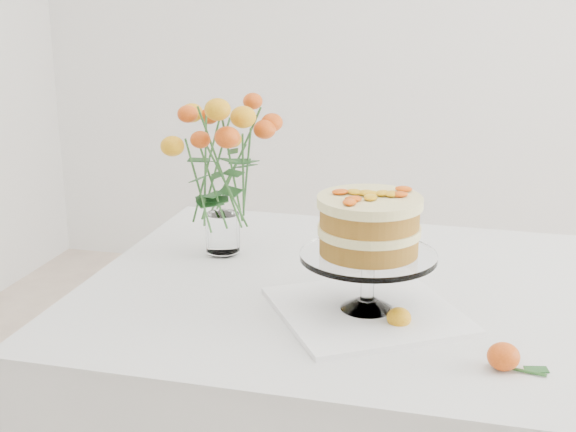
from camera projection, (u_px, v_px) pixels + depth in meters
table at (436, 332)px, 1.61m from camera, size 1.43×0.93×0.76m
napkin at (367, 311)px, 1.49m from camera, size 0.44×0.44×0.01m
cake_stand at (369, 231)px, 1.45m from camera, size 0.25×0.25×0.23m
rose_vase at (221, 157)px, 1.75m from camera, size 0.32×0.32×0.38m
loose_rose_near at (399, 318)px, 1.43m from camera, size 0.08×0.04×0.04m
loose_rose_far at (504, 357)px, 1.28m from camera, size 0.09×0.05×0.04m
stray_petal_a at (370, 307)px, 1.52m from camera, size 0.03×0.02×0.00m
stray_petal_b at (421, 321)px, 1.46m from camera, size 0.03×0.02×0.00m
stray_petal_c at (441, 332)px, 1.41m from camera, size 0.03×0.02×0.00m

